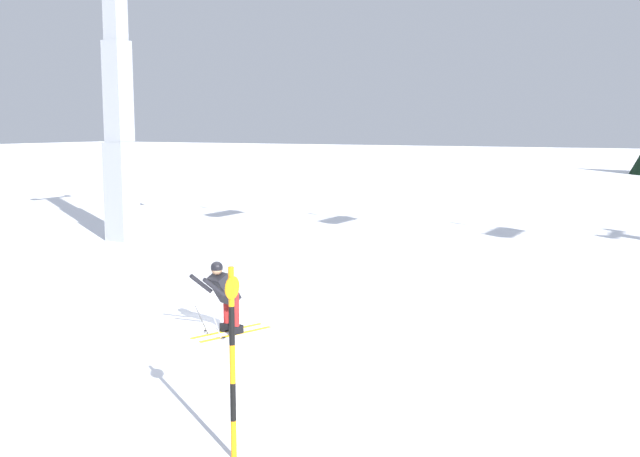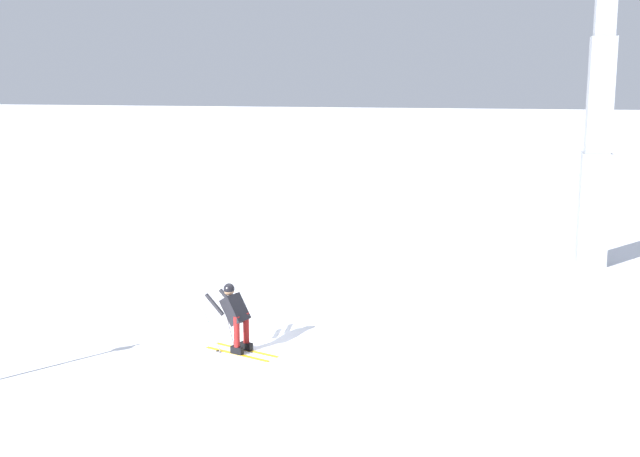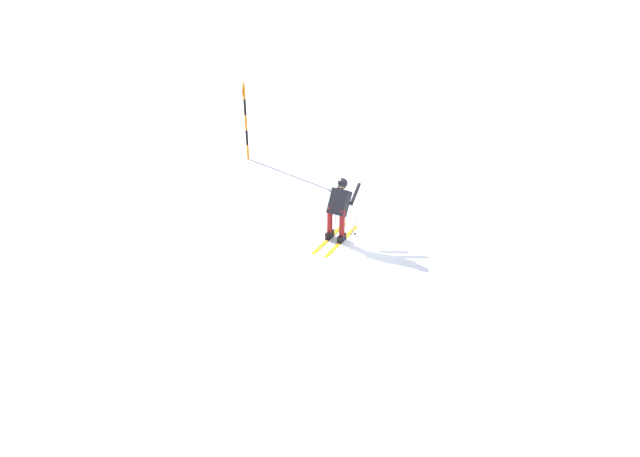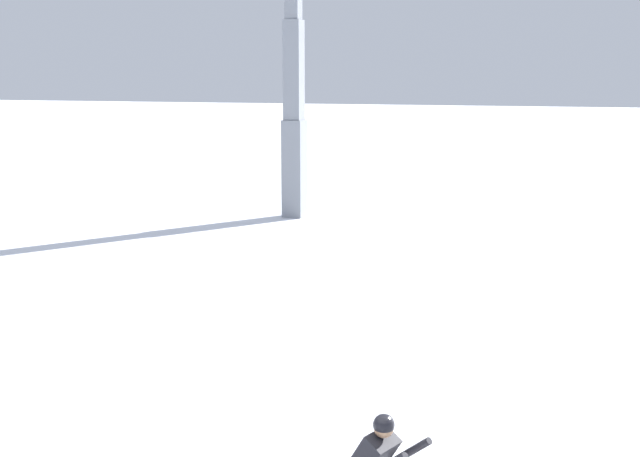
{
  "view_description": "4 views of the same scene",
  "coord_description": "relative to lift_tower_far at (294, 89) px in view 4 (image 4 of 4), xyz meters",
  "views": [
    {
      "loc": [
        9.01,
        -11.89,
        4.05
      ],
      "look_at": [
        1.67,
        1.69,
        1.92
      ],
      "focal_mm": 42.07,
      "sensor_mm": 36.0,
      "label": 1
    },
    {
      "loc": [
        16.55,
        5.13,
        5.8
      ],
      "look_at": [
        0.88,
        1.63,
        2.79
      ],
      "focal_mm": 46.07,
      "sensor_mm": 36.0,
      "label": 2
    },
    {
      "loc": [
        -0.54,
        11.7,
        6.96
      ],
      "look_at": [
        0.75,
        2.12,
        1.54
      ],
      "focal_mm": 32.54,
      "sensor_mm": 36.0,
      "label": 3
    },
    {
      "loc": [
        -7.6,
        -2.47,
        5.07
      ],
      "look_at": [
        1.36,
        0.58,
        3.3
      ],
      "focal_mm": 46.5,
      "sensor_mm": 36.0,
      "label": 4
    }
  ],
  "objects": [
    {
      "name": "lift_tower_far",
      "position": [
        0.0,
        0.0,
        0.0
      ],
      "size": [
        0.72,
        2.34,
        10.95
      ],
      "color": "gray",
      "rests_on": "ground_plane"
    }
  ]
}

